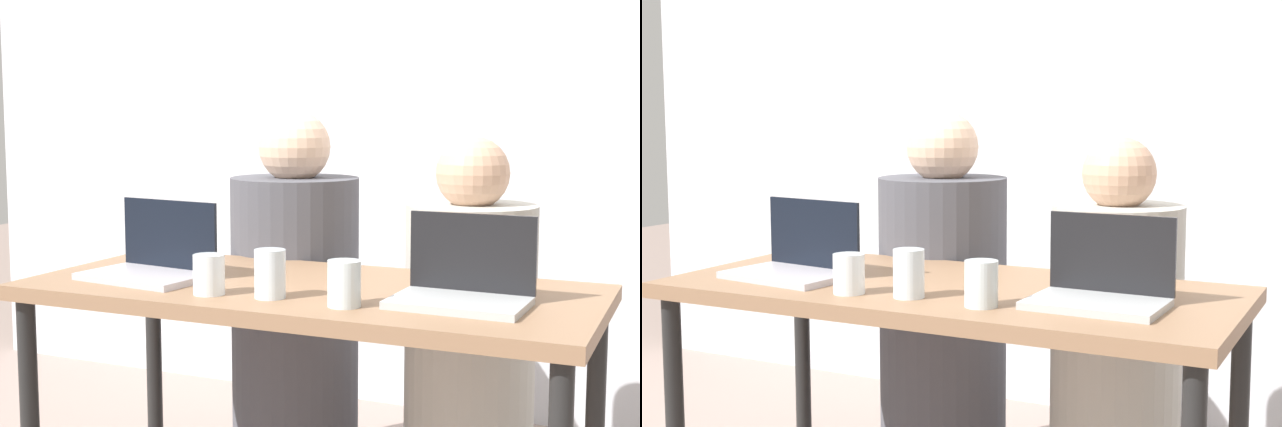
{
  "view_description": "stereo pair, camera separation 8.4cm",
  "coord_description": "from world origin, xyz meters",
  "views": [
    {
      "loc": [
        0.96,
        -2.06,
        1.2
      ],
      "look_at": [
        0.0,
        0.07,
        0.93
      ],
      "focal_mm": 50.0,
      "sensor_mm": 36.0,
      "label": 1
    },
    {
      "loc": [
        1.04,
        -2.03,
        1.2
      ],
      "look_at": [
        0.0,
        0.07,
        0.93
      ],
      "focal_mm": 50.0,
      "sensor_mm": 36.0,
      "label": 2
    }
  ],
  "objects": [
    {
      "name": "laptop_front_left",
      "position": [
        -0.43,
        -0.08,
        0.79
      ],
      "size": [
        0.35,
        0.26,
        0.21
      ],
      "rotation": [
        0.0,
        0.0,
        -0.13
      ],
      "color": "#B6B0B8",
      "rests_on": "desk"
    },
    {
      "name": "water_glass_right",
      "position": [
        0.18,
        -0.2,
        0.79
      ],
      "size": [
        0.08,
        0.08,
        0.11
      ],
      "color": "silver",
      "rests_on": "desk"
    },
    {
      "name": "desk",
      "position": [
        0.0,
        0.0,
        0.67
      ],
      "size": [
        1.48,
        0.67,
        0.75
      ],
      "color": "#856247",
      "rests_on": "ground"
    },
    {
      "name": "person_on_right",
      "position": [
        0.29,
        0.52,
        0.5
      ],
      "size": [
        0.49,
        0.49,
        1.12
      ],
      "rotation": [
        0.0,
        0.0,
        3.44
      ],
      "color": "#B1B0A6",
      "rests_on": "ground"
    },
    {
      "name": "person_on_left",
      "position": [
        -0.29,
        0.52,
        0.53
      ],
      "size": [
        0.46,
        0.46,
        1.2
      ],
      "rotation": [
        0.0,
        0.0,
        3.04
      ],
      "color": "#4A4B52",
      "rests_on": "ground"
    },
    {
      "name": "laptop_front_right",
      "position": [
        0.43,
        -0.06,
        0.79
      ],
      "size": [
        0.31,
        0.24,
        0.21
      ],
      "rotation": [
        0.0,
        0.0,
        -0.02
      ],
      "color": "#AEB1B3",
      "rests_on": "desk"
    },
    {
      "name": "water_glass_left",
      "position": [
        -0.18,
        -0.21,
        0.79
      ],
      "size": [
        0.08,
        0.08,
        0.1
      ],
      "color": "white",
      "rests_on": "desk"
    },
    {
      "name": "water_glass_center",
      "position": [
        -0.02,
        -0.18,
        0.8
      ],
      "size": [
        0.08,
        0.08,
        0.12
      ],
      "color": "silver",
      "rests_on": "desk"
    },
    {
      "name": "back_wall",
      "position": [
        0.0,
        1.34,
        1.2
      ],
      "size": [
        4.5,
        0.1,
        2.41
      ],
      "primitive_type": "cube",
      "color": "silver",
      "rests_on": "ground"
    }
  ]
}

